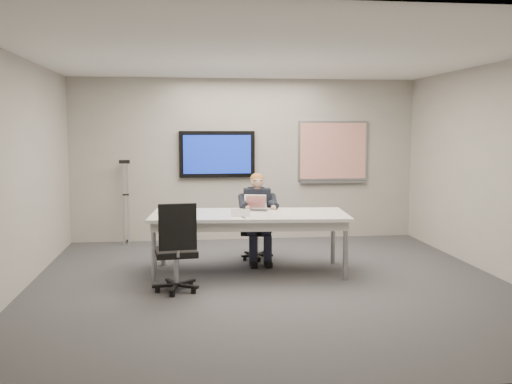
{
  "coord_description": "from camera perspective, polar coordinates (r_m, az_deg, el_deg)",
  "views": [
    {
      "loc": [
        -1.02,
        -6.89,
        1.92
      ],
      "look_at": [
        -0.1,
        0.7,
        1.09
      ],
      "focal_mm": 40.0,
      "sensor_mm": 36.0,
      "label": 1
    }
  ],
  "objects": [
    {
      "name": "wall_front",
      "position": [
        4.05,
        7.72,
        -1.22
      ],
      "size": [
        6.0,
        0.02,
        2.8
      ],
      "primitive_type": "cube",
      "color": "#9D998E",
      "rests_on": "ground"
    },
    {
      "name": "wall_right",
      "position": [
        7.99,
        23.3,
        1.99
      ],
      "size": [
        0.02,
        6.0,
        2.8
      ],
      "primitive_type": "cube",
      "color": "#9D998E",
      "rests_on": "ground"
    },
    {
      "name": "wall_left",
      "position": [
        7.18,
        -22.92,
        1.59
      ],
      "size": [
        0.02,
        6.0,
        2.8
      ],
      "primitive_type": "cube",
      "color": "#9D998E",
      "rests_on": "ground"
    },
    {
      "name": "office_chair_far",
      "position": [
        8.54,
        0.12,
        -4.75
      ],
      "size": [
        0.55,
        0.55,
        0.93
      ],
      "rotation": [
        0.0,
        0.0,
        -0.29
      ],
      "color": "black",
      "rests_on": "ground"
    },
    {
      "name": "whiteboard",
      "position": [
        10.19,
        7.69,
        4.0
      ],
      "size": [
        1.25,
        0.08,
        1.1
      ],
      "color": "#93959B",
      "rests_on": "wall_back"
    },
    {
      "name": "ceiling",
      "position": [
        7.02,
        1.52,
        13.44
      ],
      "size": [
        6.0,
        6.0,
        0.02
      ],
      "primitive_type": "cube",
      "color": "white",
      "rests_on": "wall_back"
    },
    {
      "name": "wall_back",
      "position": [
        9.95,
        -1.04,
        3.25
      ],
      "size": [
        6.0,
        0.02,
        2.8
      ],
      "primitive_type": "cube",
      "color": "#9D998E",
      "rests_on": "ground"
    },
    {
      "name": "conference_table",
      "position": [
        7.66,
        -0.68,
        -2.83
      ],
      "size": [
        2.69,
        1.3,
        0.81
      ],
      "rotation": [
        0.0,
        0.0,
        -0.08
      ],
      "color": "silver",
      "rests_on": "ground"
    },
    {
      "name": "laptop",
      "position": [
        7.89,
        0.03,
        -1.49
      ],
      "size": [
        0.36,
        0.36,
        0.22
      ],
      "rotation": [
        0.0,
        0.0,
        -0.28
      ],
      "color": "silver",
      "rests_on": "conference_table"
    },
    {
      "name": "floor",
      "position": [
        7.22,
        1.46,
        -9.19
      ],
      "size": [
        6.0,
        6.0,
        0.02
      ],
      "primitive_type": "cube",
      "color": "#3A3A3D",
      "rests_on": "ground"
    },
    {
      "name": "pen",
      "position": [
        7.27,
        -1.25,
        -2.54
      ],
      "size": [
        0.04,
        0.14,
        0.01
      ],
      "primitive_type": "cylinder",
      "rotation": [
        0.0,
        1.57,
        1.8
      ],
      "color": "black",
      "rests_on": "conference_table"
    },
    {
      "name": "crutch",
      "position": [
        9.83,
        -12.87,
        -0.87
      ],
      "size": [
        0.27,
        0.51,
        1.48
      ],
      "primitive_type": null,
      "rotation": [
        -0.14,
        0.0,
        0.17
      ],
      "color": "#A2A4AA",
      "rests_on": "ground"
    },
    {
      "name": "office_chair_near",
      "position": [
        6.85,
        -7.94,
        -7.18
      ],
      "size": [
        0.57,
        0.57,
        1.09
      ],
      "rotation": [
        0.0,
        0.0,
        3.26
      ],
      "color": "black",
      "rests_on": "ground"
    },
    {
      "name": "seated_person",
      "position": [
        8.27,
        0.24,
        -3.5
      ],
      "size": [
        0.42,
        0.71,
        1.29
      ],
      "rotation": [
        0.0,
        0.0,
        -0.09
      ],
      "color": "#1B1E2E",
      "rests_on": "office_chair_far"
    },
    {
      "name": "tv_display",
      "position": [
        9.86,
        -3.91,
        3.78
      ],
      "size": [
        1.3,
        0.09,
        0.8
      ],
      "color": "black",
      "rests_on": "wall_back"
    },
    {
      "name": "name_tent",
      "position": [
        7.38,
        -1.55,
        -2.07
      ],
      "size": [
        0.25,
        0.1,
        0.1
      ],
      "primitive_type": null,
      "rotation": [
        0.0,
        0.0,
        -0.12
      ],
      "color": "white",
      "rests_on": "conference_table"
    }
  ]
}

